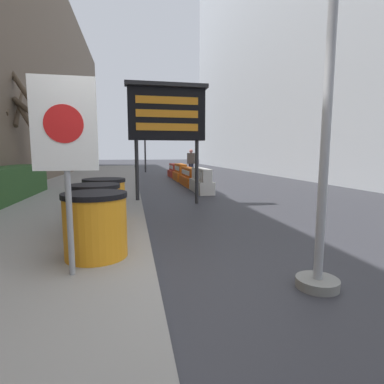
# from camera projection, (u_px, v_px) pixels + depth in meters

# --- Properties ---
(ground_plane) EXTENTS (120.00, 120.00, 0.00)m
(ground_plane) POSITION_uv_depth(u_px,v_px,m) (158.00, 294.00, 3.00)
(ground_plane) COLOR #2D2D33
(building_left_facade) EXTENTS (0.40, 50.40, 11.70)m
(building_left_facade) POSITION_uv_depth(u_px,v_px,m) (13.00, 30.00, 10.91)
(building_left_facade) COLOR brown
(building_left_facade) RESTS_ON ground_plane
(bare_tree) EXTENTS (1.82, 1.84, 4.32)m
(bare_tree) POSITION_uv_depth(u_px,v_px,m) (31.00, 130.00, 10.82)
(bare_tree) COLOR #4C3D2D
(bare_tree) RESTS_ON sidewalk_left
(barrel_drum_foreground) EXTENTS (0.77, 0.77, 0.79)m
(barrel_drum_foreground) POSITION_uv_depth(u_px,v_px,m) (96.00, 225.00, 3.60)
(barrel_drum_foreground) COLOR orange
(barrel_drum_foreground) RESTS_ON sidewalk_left
(barrel_drum_middle) EXTENTS (0.77, 0.77, 0.79)m
(barrel_drum_middle) POSITION_uv_depth(u_px,v_px,m) (95.00, 210.00, 4.53)
(barrel_drum_middle) COLOR orange
(barrel_drum_middle) RESTS_ON sidewalk_left
(barrel_drum_back) EXTENTS (0.77, 0.77, 0.79)m
(barrel_drum_back) POSITION_uv_depth(u_px,v_px,m) (105.00, 200.00, 5.50)
(barrel_drum_back) COLOR orange
(barrel_drum_back) RESTS_ON sidewalk_left
(warning_sign) EXTENTS (0.62, 0.08, 1.99)m
(warning_sign) POSITION_uv_depth(u_px,v_px,m) (65.00, 139.00, 2.93)
(warning_sign) COLOR gray
(warning_sign) RESTS_ON sidewalk_left
(message_board) EXTENTS (2.16, 0.36, 3.20)m
(message_board) POSITION_uv_depth(u_px,v_px,m) (167.00, 114.00, 7.90)
(message_board) COLOR #28282B
(message_board) RESTS_ON ground_plane
(jersey_barrier_white) EXTENTS (0.52, 1.90, 0.86)m
(jersey_barrier_white) POSITION_uv_depth(u_px,v_px,m) (201.00, 182.00, 10.70)
(jersey_barrier_white) COLOR silver
(jersey_barrier_white) RESTS_ON ground_plane
(jersey_barrier_orange_far) EXTENTS (0.55, 2.18, 0.77)m
(jersey_barrier_orange_far) POSITION_uv_depth(u_px,v_px,m) (189.00, 178.00, 12.89)
(jersey_barrier_orange_far) COLOR orange
(jersey_barrier_orange_far) RESTS_ON ground_plane
(jersey_barrier_orange_near) EXTENTS (0.58, 1.80, 0.84)m
(jersey_barrier_orange_near) POSITION_uv_depth(u_px,v_px,m) (180.00, 173.00, 15.23)
(jersey_barrier_orange_near) COLOR orange
(jersey_barrier_orange_near) RESTS_ON ground_plane
(jersey_barrier_red_striped) EXTENTS (0.58, 1.92, 0.77)m
(jersey_barrier_red_striped) POSITION_uv_depth(u_px,v_px,m) (174.00, 171.00, 17.46)
(jersey_barrier_red_striped) COLOR red
(jersey_barrier_red_striped) RESTS_ON ground_plane
(traffic_cone_near) EXTENTS (0.42, 0.42, 0.75)m
(traffic_cone_near) POSITION_uv_depth(u_px,v_px,m) (176.00, 170.00, 18.51)
(traffic_cone_near) COLOR black
(traffic_cone_near) RESTS_ON ground_plane
(traffic_light_near_curb) EXTENTS (0.28, 0.45, 3.54)m
(traffic_light_near_curb) POSITION_uv_depth(u_px,v_px,m) (145.00, 136.00, 21.26)
(traffic_light_near_curb) COLOR #2D2D30
(traffic_light_near_curb) RESTS_ON ground_plane
(pedestrian_worker) EXTENTS (0.49, 0.40, 1.61)m
(pedestrian_worker) POSITION_uv_depth(u_px,v_px,m) (191.00, 161.00, 17.35)
(pedestrian_worker) COLOR #23283D
(pedestrian_worker) RESTS_ON ground_plane
(steel_pole_right) EXTENTS (0.44, 0.44, 3.02)m
(steel_pole_right) POSITION_uv_depth(u_px,v_px,m) (322.00, 205.00, 3.03)
(steel_pole_right) COLOR gray
(steel_pole_right) RESTS_ON ground_plane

